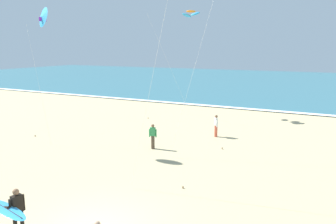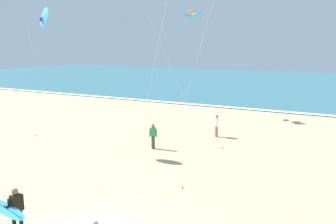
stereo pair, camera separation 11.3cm
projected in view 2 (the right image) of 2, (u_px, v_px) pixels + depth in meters
The scene contains 7 objects.
ocean_water at pixel (291, 83), 59.62m from camera, with size 160.00×60.00×0.08m, color #336B7A.
shoreline_foam at pixel (255, 109), 33.65m from camera, with size 160.00×0.93×0.01m, color white.
surfer_lead at pixel (11, 209), 10.83m from camera, with size 2.11×1.06×1.71m.
kite_arc_amber_near at pixel (192, 14), 29.81m from camera, with size 3.72×4.58×9.61m.
kite_delta_cobalt_mid at pixel (43, 18), 19.68m from camera, with size 3.64×1.80×8.68m.
bystander_white_top at pixel (217, 126), 23.41m from camera, with size 0.33×0.43×1.59m.
bystander_green_top at pixel (153, 136), 20.63m from camera, with size 0.49×0.25×1.59m.
Camera 2 is at (7.13, -8.00, 6.25)m, focal length 35.20 mm.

